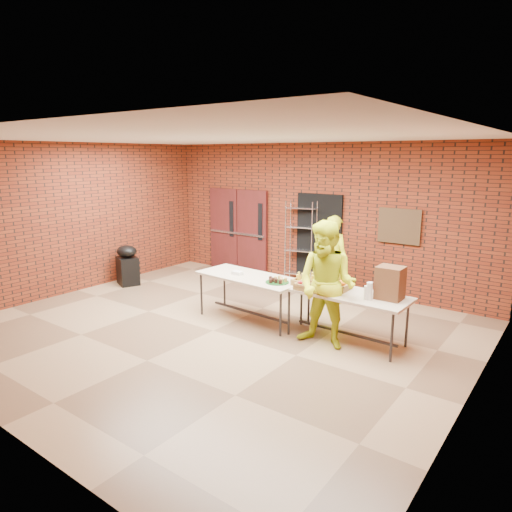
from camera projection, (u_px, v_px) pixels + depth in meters
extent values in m
cube|color=brown|center=(213.00, 332.00, 7.78)|extent=(8.00, 7.00, 0.04)
cube|color=silver|center=(209.00, 136.00, 7.08)|extent=(8.00, 7.00, 0.04)
cube|color=maroon|center=(317.00, 216.00, 10.19)|extent=(8.00, 0.04, 3.20)
cube|color=maroon|center=(71.00, 219.00, 9.76)|extent=(0.04, 7.00, 3.20)
cube|color=maroon|center=(480.00, 277.00, 5.10)|extent=(0.04, 7.00, 3.20)
cube|color=#461415|center=(224.00, 229.00, 11.78)|extent=(0.88, 0.08, 2.10)
cube|color=#461415|center=(252.00, 233.00, 11.26)|extent=(0.88, 0.08, 2.10)
cube|color=black|center=(231.00, 219.00, 11.52)|extent=(0.12, 0.02, 0.90)
cube|color=black|center=(260.00, 222.00, 11.00)|extent=(0.12, 0.02, 0.90)
cube|color=#B8B9BF|center=(236.00, 233.00, 11.49)|extent=(1.70, 0.04, 0.05)
cube|color=black|center=(319.00, 241.00, 10.21)|extent=(1.10, 0.06, 2.10)
cube|color=#42301A|center=(399.00, 226.00, 9.05)|extent=(0.85, 0.04, 0.70)
cube|color=#B8A68C|center=(250.00, 277.00, 8.15)|extent=(2.04, 0.96, 0.04)
cube|color=#2C2C31|center=(250.00, 312.00, 8.29)|extent=(1.76, 0.16, 0.03)
cylinder|color=#2C2C31|center=(224.00, 287.00, 9.01)|extent=(0.04, 0.04, 0.77)
cylinder|color=#2C2C31|center=(301.00, 303.00, 7.98)|extent=(0.04, 0.04, 0.77)
cylinder|color=#2C2C31|center=(201.00, 295.00, 8.49)|extent=(0.04, 0.04, 0.77)
cylinder|color=#2C2C31|center=(281.00, 314.00, 7.46)|extent=(0.04, 0.04, 0.77)
cube|color=#B8A68C|center=(347.00, 294.00, 7.20)|extent=(1.98, 0.87, 0.04)
cube|color=#2C2C31|center=(345.00, 333.00, 7.34)|extent=(1.74, 0.09, 0.03)
cylinder|color=#2C2C31|center=(309.00, 303.00, 8.04)|extent=(0.04, 0.04, 0.76)
cylinder|color=#2C2C31|center=(407.00, 324.00, 7.03)|extent=(0.04, 0.04, 0.76)
cylinder|color=#2C2C31|center=(289.00, 313.00, 7.53)|extent=(0.04, 0.04, 0.76)
cylinder|color=#2C2C31|center=(392.00, 337.00, 6.52)|extent=(0.04, 0.04, 0.76)
cube|color=#AE8A46|center=(307.00, 284.00, 7.57)|extent=(0.43, 0.33, 0.07)
cube|color=#AE8A46|center=(336.00, 287.00, 7.38)|extent=(0.44, 0.34, 0.07)
cube|color=#AE8A46|center=(311.00, 288.00, 7.34)|extent=(0.45, 0.35, 0.07)
cylinder|color=#124416|center=(277.00, 282.00, 7.72)|extent=(0.40, 0.40, 0.01)
cube|color=silver|center=(237.00, 273.00, 8.23)|extent=(0.19, 0.13, 0.06)
cube|color=brown|center=(390.00, 283.00, 6.84)|extent=(0.38, 0.34, 0.50)
cylinder|color=silver|center=(366.00, 293.00, 6.83)|extent=(0.07, 0.07, 0.21)
cylinder|color=silver|center=(369.00, 291.00, 6.82)|extent=(0.09, 0.09, 0.27)
cylinder|color=silver|center=(370.00, 289.00, 6.99)|extent=(0.07, 0.07, 0.22)
cube|color=black|center=(128.00, 271.00, 10.50)|extent=(0.63, 0.58, 0.64)
ellipsoid|color=black|center=(127.00, 251.00, 10.40)|extent=(0.62, 0.58, 0.28)
imported|color=#C9D918|center=(334.00, 259.00, 9.16)|extent=(0.71, 0.53, 1.77)
imported|color=#C9D918|center=(327.00, 285.00, 6.96)|extent=(0.99, 0.79, 1.97)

